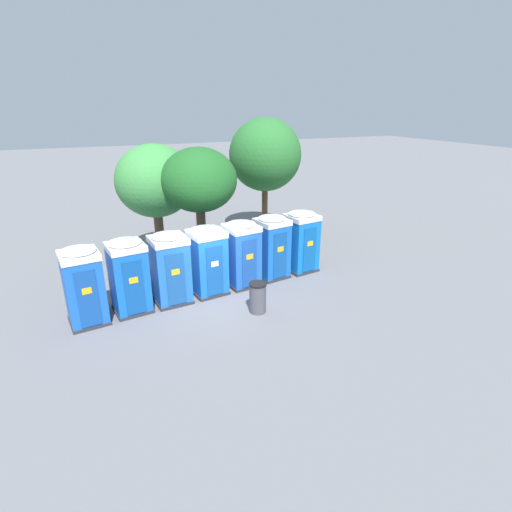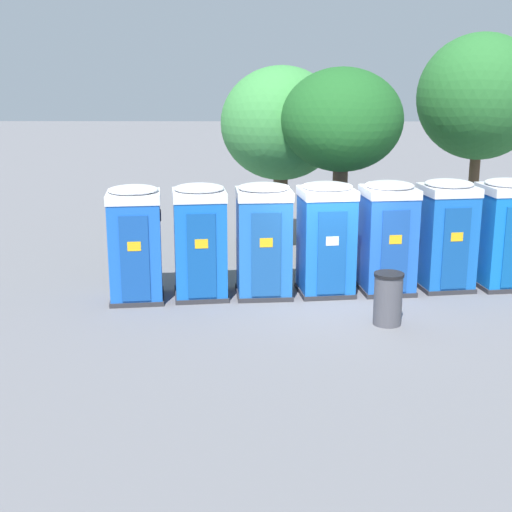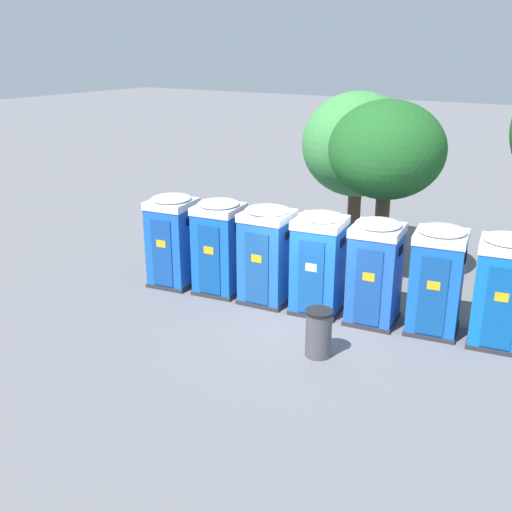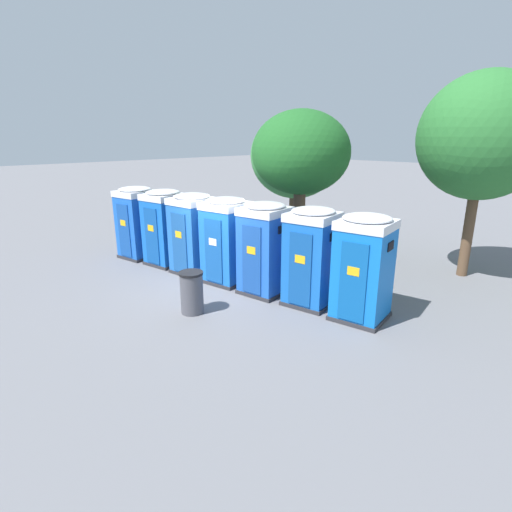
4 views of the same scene
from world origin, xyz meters
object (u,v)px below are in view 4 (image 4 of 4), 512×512
object	(u,v)px
portapotty_2	(193,233)
portapotty_5	(311,256)
portapotty_3	(226,240)
portapotty_0	(137,222)
street_tree_0	(301,154)
portapotty_4	(265,248)
street_tree_2	(483,137)
trash_can	(192,292)
street_tree_1	(296,156)
portapotty_6	(363,267)
portapotty_1	(165,227)

from	to	relation	value
portapotty_2	portapotty_5	xyz separation A→B (m)	(4.18, 0.60, 0.00)
portapotty_3	portapotty_5	distance (m)	2.82
portapotty_0	street_tree_0	world-z (taller)	street_tree_0
portapotty_4	street_tree_2	size ratio (longest dim) A/B	0.42
street_tree_2	trash_can	size ratio (longest dim) A/B	5.68
street_tree_0	street_tree_2	world-z (taller)	street_tree_2
portapotty_2	portapotty_5	bearing A→B (deg)	8.19
portapotty_0	street_tree_0	size ratio (longest dim) A/B	0.51
portapotty_0	portapotty_2	bearing A→B (deg)	7.64
portapotty_4	street_tree_1	size ratio (longest dim) A/B	0.50
portapotty_0	trash_can	xyz separation A→B (m)	(5.26, -1.54, -0.75)
portapotty_4	portapotty_6	xyz separation A→B (m)	(2.79, 0.41, -0.00)
portapotty_0	portapotty_5	size ratio (longest dim) A/B	1.00
portapotty_2	portapotty_1	bearing A→B (deg)	-174.68
portapotty_3	trash_can	world-z (taller)	portapotty_3
trash_can	street_tree_1	bearing A→B (deg)	107.60
portapotty_2	portapotty_3	world-z (taller)	same
portapotty_1	trash_can	world-z (taller)	portapotty_1
portapotty_4	street_tree_0	world-z (taller)	street_tree_0
street_tree_0	street_tree_2	xyz separation A→B (m)	(4.28, 2.93, 0.50)
portapotty_4	street_tree_2	xyz separation A→B (m)	(3.44, 5.44, 2.90)
portapotty_0	street_tree_2	bearing A→B (deg)	34.21
trash_can	portapotty_3	bearing A→B (deg)	117.19
portapotty_1	portapotty_4	xyz separation A→B (m)	(4.20, 0.46, 0.00)
portapotty_3	street_tree_0	xyz separation A→B (m)	(0.56, 2.66, 2.40)
street_tree_2	street_tree_0	bearing A→B (deg)	-145.60
portapotty_3	portapotty_6	bearing A→B (deg)	7.67
portapotty_0	portapotty_4	distance (m)	5.63
portapotty_3	trash_can	size ratio (longest dim) A/B	2.40
portapotty_6	portapotty_4	bearing A→B (deg)	-171.73
street_tree_0	portapotty_3	bearing A→B (deg)	-101.82
portapotty_5	trash_can	xyz separation A→B (m)	(-1.71, -2.52, -0.75)
portapotty_0	portapotty_1	size ratio (longest dim) A/B	1.00
portapotty_1	portapotty_5	world-z (taller)	same
portapotty_0	portapotty_6	size ratio (longest dim) A/B	1.00
portapotty_2	portapotty_5	size ratio (longest dim) A/B	1.00
portapotty_5	portapotty_6	distance (m)	1.41
portapotty_4	portapotty_5	world-z (taller)	same
portapotty_2	street_tree_0	distance (m)	4.20
portapotty_2	portapotty_4	world-z (taller)	same
portapotty_3	portapotty_0	bearing A→B (deg)	-172.61
street_tree_0	street_tree_1	size ratio (longest dim) A/B	0.99
street_tree_2	portapotty_2	bearing A→B (deg)	-137.26
portapotty_3	street_tree_0	size ratio (longest dim) A/B	0.51
portapotty_1	portapotty_6	xyz separation A→B (m)	(6.99, 0.86, -0.00)
portapotty_2	portapotty_4	xyz separation A→B (m)	(2.80, 0.33, 0.00)
street_tree_1	trash_can	xyz separation A→B (m)	(2.01, -6.33, -2.97)
portapotty_1	street_tree_1	world-z (taller)	street_tree_1
portapotty_6	street_tree_1	bearing A→B (deg)	144.30
portapotty_0	street_tree_0	bearing A→B (deg)	34.03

